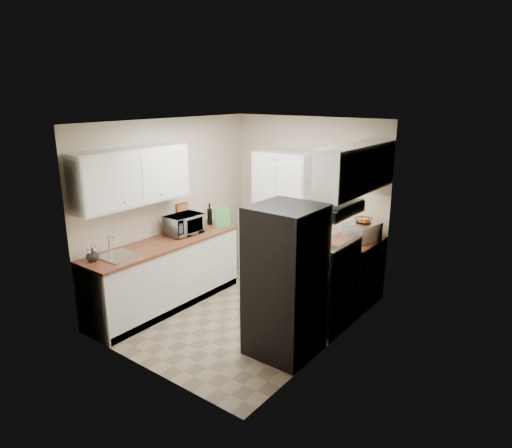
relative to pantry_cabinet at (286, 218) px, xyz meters
The scene contains 16 objects.
ground 1.66m from the pantry_cabinet, 81.35° to the right, with size 3.20×3.20×0.00m, color #7A6B56.
room_shell 1.48m from the pantry_cabinet, 82.18° to the right, with size 2.64×3.24×2.52m.
pantry_cabinet is the anchor object (origin of this frame).
base_cabinet_left 2.00m from the pantry_cabinet, 114.36° to the right, with size 0.60×2.30×0.88m, color silver.
countertop_left 1.92m from the pantry_cabinet, 114.36° to the right, with size 0.63×2.33×0.04m, color brown.
base_cabinet_right 1.32m from the pantry_cabinet, ahead, with size 0.60×0.80×0.88m, color silver.
countertop_right 1.20m from the pantry_cabinet, ahead, with size 0.63×0.83×0.04m, color brown.
electric_range 1.58m from the pantry_cabinet, 38.22° to the right, with size 0.71×0.78×1.13m.
refrigerator 2.07m from the pantry_cabinet, 56.54° to the right, with size 0.70×0.72×1.70m, color #B7B7BC.
microwave 1.57m from the pantry_cabinet, 121.62° to the right, with size 0.50×0.34×0.28m, color #A5A4A9.
wine_bottle 1.16m from the pantry_cabinet, 139.03° to the right, with size 0.08×0.08×0.30m, color black.
flower_vase 2.88m from the pantry_cabinet, 108.39° to the right, with size 0.15×0.15×0.16m, color white.
cutting_board 0.98m from the pantry_cabinet, 128.77° to the right, with size 0.02×0.23×0.29m, color #3F8F41.
toaster_oven 1.30m from the pantry_cabinet, ahead, with size 0.34×0.44×0.25m, color #BCBDC1.
fruit_basket 1.32m from the pantry_cabinet, ahead, with size 0.22×0.22×0.09m, color orange, non-canonical shape.
kitchen_mat 1.34m from the pantry_cabinet, 70.79° to the right, with size 0.55×0.87×0.01m, color beige.
Camera 1 is at (3.47, -4.28, 2.84)m, focal length 32.00 mm.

